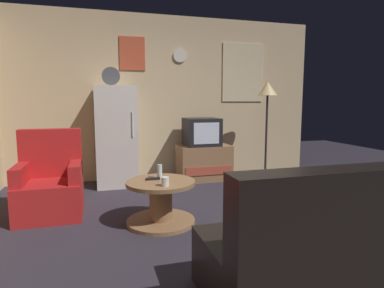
# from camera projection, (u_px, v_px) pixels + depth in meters

# --- Properties ---
(ground_plane) EXTENTS (12.00, 12.00, 0.00)m
(ground_plane) POSITION_uv_depth(u_px,v_px,m) (216.00, 229.00, 3.29)
(ground_plane) COLOR #2D2833
(wall_with_art) EXTENTS (5.20, 0.12, 2.66)m
(wall_with_art) POSITION_uv_depth(u_px,v_px,m) (167.00, 98.00, 5.45)
(wall_with_art) COLOR #D1B284
(wall_with_art) RESTS_ON ground_plane
(fridge) EXTENTS (0.60, 0.62, 1.77)m
(fridge) POSITION_uv_depth(u_px,v_px,m) (116.00, 136.00, 4.92)
(fridge) COLOR silver
(fridge) RESTS_ON ground_plane
(tv_stand) EXTENTS (0.84, 0.53, 0.57)m
(tv_stand) POSITION_uv_depth(u_px,v_px,m) (204.00, 162.00, 5.32)
(tv_stand) COLOR #8E6642
(tv_stand) RESTS_ON ground_plane
(crt_tv) EXTENTS (0.54, 0.51, 0.44)m
(crt_tv) POSITION_uv_depth(u_px,v_px,m) (202.00, 132.00, 5.25)
(crt_tv) COLOR black
(crt_tv) RESTS_ON tv_stand
(standing_lamp) EXTENTS (0.32, 0.32, 1.59)m
(standing_lamp) POSITION_uv_depth(u_px,v_px,m) (267.00, 96.00, 5.30)
(standing_lamp) COLOR #332D28
(standing_lamp) RESTS_ON ground_plane
(coffee_table) EXTENTS (0.72, 0.72, 0.46)m
(coffee_table) POSITION_uv_depth(u_px,v_px,m) (161.00, 202.00, 3.41)
(coffee_table) COLOR #8E6642
(coffee_table) RESTS_ON ground_plane
(wine_glass) EXTENTS (0.05, 0.05, 0.15)m
(wine_glass) POSITION_uv_depth(u_px,v_px,m) (160.00, 171.00, 3.49)
(wine_glass) COLOR silver
(wine_glass) RESTS_ON coffee_table
(mug_ceramic_white) EXTENTS (0.08, 0.08, 0.09)m
(mug_ceramic_white) POSITION_uv_depth(u_px,v_px,m) (165.00, 182.00, 3.17)
(mug_ceramic_white) COLOR silver
(mug_ceramic_white) RESTS_ON coffee_table
(remote_control) EXTENTS (0.15, 0.05, 0.02)m
(remote_control) POSITION_uv_depth(u_px,v_px,m) (153.00, 179.00, 3.43)
(remote_control) COLOR black
(remote_control) RESTS_ON coffee_table
(armchair) EXTENTS (0.68, 0.68, 0.96)m
(armchair) POSITION_uv_depth(u_px,v_px,m) (50.00, 185.00, 3.67)
(armchair) COLOR red
(armchair) RESTS_ON ground_plane
(couch) EXTENTS (1.70, 0.80, 0.92)m
(couch) POSITION_uv_depth(u_px,v_px,m) (337.00, 251.00, 2.11)
(couch) COLOR black
(couch) RESTS_ON ground_plane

